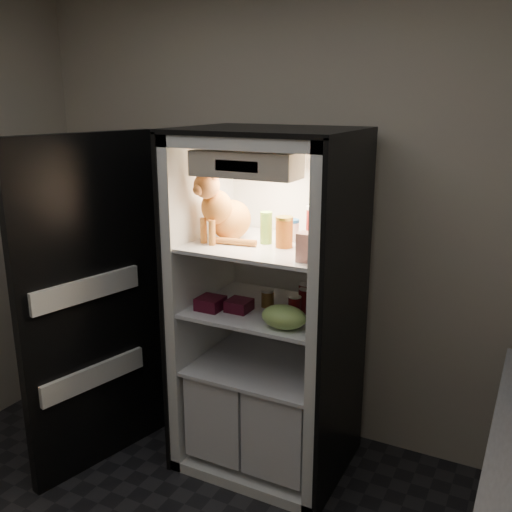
{
  "coord_description": "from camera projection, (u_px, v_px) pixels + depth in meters",
  "views": [
    {
      "loc": [
        1.26,
        -1.23,
        2.02
      ],
      "look_at": [
        -0.05,
        1.32,
        1.22
      ],
      "focal_mm": 40.0,
      "sensor_mm": 36.0,
      "label": 1
    }
  ],
  "objects": [
    {
      "name": "salsa_jar",
      "position": [
        284.0,
        232.0,
        2.85
      ],
      "size": [
        0.09,
        0.09,
        0.16
      ],
      "color": "maroon",
      "rests_on": "refrigerator"
    },
    {
      "name": "soda_can_a",
      "position": [
        305.0,
        296.0,
        3.0
      ],
      "size": [
        0.07,
        0.07,
        0.14
      ],
      "color": "black",
      "rests_on": "refrigerator"
    },
    {
      "name": "soda_can_b",
      "position": [
        306.0,
        301.0,
        2.95
      ],
      "size": [
        0.07,
        0.07,
        0.13
      ],
      "color": "black",
      "rests_on": "refrigerator"
    },
    {
      "name": "berry_box_left",
      "position": [
        211.0,
        303.0,
        3.0
      ],
      "size": [
        0.13,
        0.13,
        0.07
      ],
      "primitive_type": "cube",
      "color": "#510D20",
      "rests_on": "refrigerator"
    },
    {
      "name": "berry_box_right",
      "position": [
        239.0,
        305.0,
        2.98
      ],
      "size": [
        0.12,
        0.12,
        0.06
      ],
      "primitive_type": "cube",
      "color": "#510D20",
      "rests_on": "refrigerator"
    },
    {
      "name": "tabby_cat",
      "position": [
        224.0,
        212.0,
        2.97
      ],
      "size": [
        0.34,
        0.4,
        0.4
      ],
      "rotation": [
        0.0,
        0.0,
        -0.28
      ],
      "color": "#B45717",
      "rests_on": "refrigerator"
    },
    {
      "name": "room_shell",
      "position": [
        72.0,
        235.0,
        1.72
      ],
      "size": [
        3.6,
        3.6,
        3.6
      ],
      "color": "white",
      "rests_on": "floor"
    },
    {
      "name": "grape_bag",
      "position": [
        284.0,
        317.0,
        2.75
      ],
      "size": [
        0.23,
        0.16,
        0.11
      ],
      "primitive_type": "ellipsoid",
      "color": "#7EB052",
      "rests_on": "refrigerator"
    },
    {
      "name": "mayo_tub",
      "position": [
        291.0,
        230.0,
        2.99
      ],
      "size": [
        0.08,
        0.08,
        0.11
      ],
      "color": "white",
      "rests_on": "refrigerator"
    },
    {
      "name": "condiment_jar",
      "position": [
        268.0,
        298.0,
        3.03
      ],
      "size": [
        0.07,
        0.07,
        0.1
      ],
      "color": "brown",
      "rests_on": "refrigerator"
    },
    {
      "name": "soda_can_c",
      "position": [
        295.0,
        308.0,
        2.85
      ],
      "size": [
        0.07,
        0.07,
        0.12
      ],
      "color": "black",
      "rests_on": "refrigerator"
    },
    {
      "name": "cream_carton",
      "position": [
        307.0,
        247.0,
        2.61
      ],
      "size": [
        0.08,
        0.08,
        0.13
      ],
      "primitive_type": "cube",
      "color": "silver",
      "rests_on": "refrigerator"
    },
    {
      "name": "parmesan_shaker",
      "position": [
        266.0,
        228.0,
        2.93
      ],
      "size": [
        0.06,
        0.06,
        0.17
      ],
      "color": "green",
      "rests_on": "refrigerator"
    },
    {
      "name": "refrigerator",
      "position": [
        270.0,
        329.0,
        3.13
      ],
      "size": [
        0.9,
        0.72,
        1.88
      ],
      "color": "white",
      "rests_on": "floor"
    },
    {
      "name": "pepper_jar",
      "position": [
        317.0,
        225.0,
        2.9
      ],
      "size": [
        0.12,
        0.12,
        0.2
      ],
      "color": "#A11515",
      "rests_on": "refrigerator"
    },
    {
      "name": "fridge_door",
      "position": [
        93.0,
        309.0,
        3.08
      ],
      "size": [
        0.26,
        0.86,
        1.85
      ],
      "rotation": [
        0.0,
        0.0,
        -0.23
      ],
      "color": "black",
      "rests_on": "floor"
    }
  ]
}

